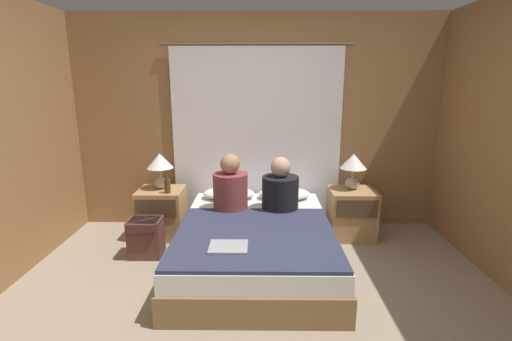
# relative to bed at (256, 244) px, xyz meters

# --- Properties ---
(ground_plane) EXTENTS (16.00, 16.00, 0.00)m
(ground_plane) POSITION_rel_bed_xyz_m (0.00, -0.81, -0.21)
(ground_plane) COLOR gray
(wall_back) EXTENTS (4.40, 0.06, 2.50)m
(wall_back) POSITION_rel_bed_xyz_m (0.00, 1.11, 1.04)
(wall_back) COLOR olive
(wall_back) RESTS_ON ground_plane
(curtain_panel) EXTENTS (2.18, 0.02, 2.16)m
(curtain_panel) POSITION_rel_bed_xyz_m (0.00, 1.05, 0.87)
(curtain_panel) COLOR white
(curtain_panel) RESTS_ON ground_plane
(bed) EXTENTS (1.45, 1.99, 0.42)m
(bed) POSITION_rel_bed_xyz_m (0.00, 0.00, 0.00)
(bed) COLOR olive
(bed) RESTS_ON ground_plane
(nightstand_left) EXTENTS (0.50, 0.46, 0.55)m
(nightstand_left) POSITION_rel_bed_xyz_m (-1.08, 0.68, 0.07)
(nightstand_left) COLOR #A87F51
(nightstand_left) RESTS_ON ground_plane
(nightstand_right) EXTENTS (0.50, 0.46, 0.55)m
(nightstand_right) POSITION_rel_bed_xyz_m (1.08, 0.68, 0.07)
(nightstand_right) COLOR #A87F51
(nightstand_right) RESTS_ON ground_plane
(lamp_left) EXTENTS (0.29, 0.29, 0.40)m
(lamp_left) POSITION_rel_bed_xyz_m (-1.08, 0.73, 0.62)
(lamp_left) COLOR #B2A899
(lamp_left) RESTS_ON nightstand_left
(lamp_right) EXTENTS (0.29, 0.29, 0.40)m
(lamp_right) POSITION_rel_bed_xyz_m (1.08, 0.73, 0.62)
(lamp_right) COLOR #B2A899
(lamp_right) RESTS_ON nightstand_right
(pillow_left) EXTENTS (0.60, 0.36, 0.12)m
(pillow_left) POSITION_rel_bed_xyz_m (-0.32, 0.78, 0.27)
(pillow_left) COLOR white
(pillow_left) RESTS_ON bed
(pillow_right) EXTENTS (0.60, 0.36, 0.12)m
(pillow_right) POSITION_rel_bed_xyz_m (0.32, 0.78, 0.27)
(pillow_right) COLOR white
(pillow_right) RESTS_ON bed
(blanket_on_bed) EXTENTS (1.39, 1.32, 0.03)m
(blanket_on_bed) POSITION_rel_bed_xyz_m (0.00, -0.31, 0.23)
(blanket_on_bed) COLOR #2D334C
(blanket_on_bed) RESTS_ON bed
(person_left_in_bed) EXTENTS (0.36, 0.36, 0.60)m
(person_left_in_bed) POSITION_rel_bed_xyz_m (-0.27, 0.39, 0.45)
(person_left_in_bed) COLOR brown
(person_left_in_bed) RESTS_ON bed
(person_right_in_bed) EXTENTS (0.38, 0.38, 0.57)m
(person_right_in_bed) POSITION_rel_bed_xyz_m (0.25, 0.39, 0.44)
(person_right_in_bed) COLOR black
(person_right_in_bed) RESTS_ON bed
(beer_bottle_on_left_stand) EXTENTS (0.07, 0.07, 0.22)m
(beer_bottle_on_left_stand) POSITION_rel_bed_xyz_m (-0.97, 0.55, 0.43)
(beer_bottle_on_left_stand) COLOR #513819
(beer_bottle_on_left_stand) RESTS_ON nightstand_left
(laptop_on_bed) EXTENTS (0.31, 0.25, 0.02)m
(laptop_on_bed) POSITION_rel_bed_xyz_m (-0.21, -0.59, 0.25)
(laptop_on_bed) COLOR #9EA0A5
(laptop_on_bed) RESTS_ON blanket_on_bed
(backpack_on_floor) EXTENTS (0.32, 0.28, 0.40)m
(backpack_on_floor) POSITION_rel_bed_xyz_m (-1.12, 0.17, 0.02)
(backpack_on_floor) COLOR brown
(backpack_on_floor) RESTS_ON ground_plane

